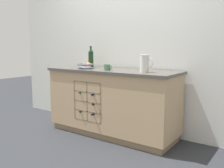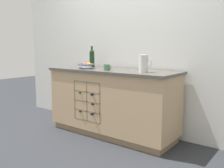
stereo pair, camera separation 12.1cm
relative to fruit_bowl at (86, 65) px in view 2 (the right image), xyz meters
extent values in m
plane|color=#2D3035|center=(0.38, 0.10, -0.95)|extent=(14.00, 14.00, 0.00)
cube|color=silver|center=(0.38, 0.47, 0.33)|extent=(4.40, 0.06, 2.55)
cube|color=#8B7354|center=(0.38, 0.10, -0.90)|extent=(1.74, 0.55, 0.09)
cube|color=tan|center=(0.38, 0.10, -0.47)|extent=(1.80, 0.61, 0.78)
cube|color=#514C47|center=(0.38, 0.10, -0.06)|extent=(1.84, 0.65, 0.03)
cube|color=#8B7354|center=(0.19, -0.11, -0.46)|extent=(0.45, 0.01, 0.52)
cube|color=#8B7354|center=(-0.03, -0.16, -0.46)|extent=(0.02, 0.10, 0.52)
cube|color=#8B7354|center=(0.42, -0.16, -0.46)|extent=(0.02, 0.10, 0.52)
cube|color=#8B7354|center=(0.19, -0.16, -0.72)|extent=(0.45, 0.10, 0.02)
cube|color=#8B7354|center=(0.19, -0.16, -0.59)|extent=(0.45, 0.10, 0.02)
cube|color=#8B7354|center=(0.19, -0.16, -0.46)|extent=(0.45, 0.10, 0.02)
cube|color=#8B7354|center=(0.19, -0.16, -0.33)|extent=(0.45, 0.10, 0.02)
cube|color=#8B7354|center=(0.19, -0.16, -0.20)|extent=(0.45, 0.10, 0.02)
cube|color=#8B7354|center=(0.19, -0.16, -0.46)|extent=(0.02, 0.10, 0.52)
cylinder|color=black|center=(0.08, -0.05, -0.61)|extent=(0.08, 0.19, 0.08)
cylinder|color=black|center=(0.08, -0.19, -0.61)|extent=(0.03, 0.08, 0.03)
cylinder|color=black|center=(0.31, -0.08, -0.61)|extent=(0.08, 0.19, 0.08)
cylinder|color=black|center=(0.31, -0.21, -0.61)|extent=(0.03, 0.08, 0.03)
cylinder|color=black|center=(0.31, -0.04, -0.48)|extent=(0.08, 0.20, 0.08)
cylinder|color=black|center=(0.31, -0.19, -0.48)|extent=(0.03, 0.09, 0.03)
cylinder|color=#19381E|center=(0.08, -0.05, -0.35)|extent=(0.07, 0.19, 0.07)
cylinder|color=#19381E|center=(0.08, -0.19, -0.35)|extent=(0.03, 0.08, 0.03)
cylinder|color=black|center=(0.31, -0.06, -0.35)|extent=(0.08, 0.20, 0.08)
cylinder|color=black|center=(0.31, -0.20, -0.35)|extent=(0.03, 0.08, 0.03)
cylinder|color=#4C5666|center=(0.00, 0.00, -0.04)|extent=(0.11, 0.11, 0.01)
cone|color=#4C5666|center=(0.00, 0.00, 0.00)|extent=(0.22, 0.22, 0.06)
torus|color=#4C5666|center=(0.00, 0.00, 0.02)|extent=(0.24, 0.24, 0.02)
sphere|color=red|center=(0.00, -0.02, 0.00)|extent=(0.07, 0.07, 0.07)
sphere|color=#7FA838|center=(-0.04, 0.04, 0.00)|extent=(0.06, 0.06, 0.06)
sphere|color=orange|center=(0.03, 0.03, 0.00)|extent=(0.08, 0.08, 0.08)
cylinder|color=silver|center=(0.92, 0.01, 0.06)|extent=(0.11, 0.11, 0.21)
torus|color=silver|center=(0.92, 0.01, 0.16)|extent=(0.11, 0.11, 0.01)
torus|color=silver|center=(0.97, 0.01, 0.07)|extent=(0.11, 0.01, 0.11)
cylinder|color=#4C7A56|center=(0.39, -0.03, 0.00)|extent=(0.08, 0.08, 0.08)
torus|color=#4C7A56|center=(0.44, -0.03, 0.00)|extent=(0.06, 0.01, 0.06)
cylinder|color=#19381E|center=(-0.11, 0.25, 0.06)|extent=(0.08, 0.08, 0.21)
sphere|color=#19381E|center=(-0.11, 0.25, 0.18)|extent=(0.07, 0.07, 0.07)
cylinder|color=#19381E|center=(-0.11, 0.25, 0.21)|extent=(0.03, 0.03, 0.09)
cylinder|color=black|center=(-0.11, 0.25, 0.26)|extent=(0.03, 0.03, 0.01)
camera|label=1|loc=(2.32, -2.65, 0.25)|focal=40.00mm
camera|label=2|loc=(2.41, -2.58, 0.25)|focal=40.00mm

